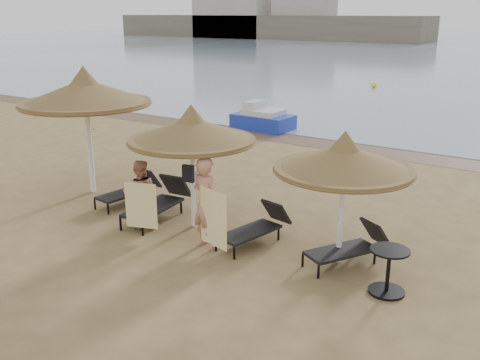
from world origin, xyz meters
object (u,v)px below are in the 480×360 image
object	(u,v)px
person_left	(140,189)
palapa_right	(344,159)
lounger_far_left	(132,189)
lounger_near_left	(160,201)
lounger_near_right	(258,226)
palapa_center	(192,130)
person_right	(206,196)
pedal_boat	(262,119)
palapa_left	(85,93)
lounger_far_right	(351,246)
side_table	(388,272)

from	to	relation	value
person_left	palapa_right	bearing A→B (deg)	154.40
palapa_right	lounger_far_left	size ratio (longest dim) A/B	1.45
palapa_right	lounger_near_left	bearing A→B (deg)	-178.38
lounger_far_left	lounger_near_right	distance (m)	3.91
palapa_right	lounger_near_left	size ratio (longest dim) A/B	1.27
palapa_center	person_right	size ratio (longest dim) A/B	1.25
lounger_near_left	pedal_boat	size ratio (longest dim) A/B	0.83
lounger_far_left	lounger_near_right	world-z (taller)	lounger_near_right
palapa_left	palapa_center	bearing A→B (deg)	-6.13
palapa_center	lounger_far_right	bearing A→B (deg)	3.46
lounger_far_left	palapa_center	bearing A→B (deg)	-3.23
pedal_boat	person_right	bearing A→B (deg)	-61.50
lounger_near_left	side_table	bearing A→B (deg)	-11.51
palapa_center	pedal_boat	distance (m)	10.69
person_right	pedal_boat	distance (m)	11.61
lounger_near_left	palapa_right	bearing A→B (deg)	-4.56
palapa_left	lounger_far_right	distance (m)	7.68
palapa_center	palapa_right	bearing A→B (deg)	2.05
palapa_left	lounger_near_left	world-z (taller)	palapa_left
person_left	pedal_boat	xyz separation A→B (m)	(-3.22, 10.41, -0.48)
lounger_near_right	side_table	xyz separation A→B (m)	(2.95, -0.58, 0.03)
palapa_left	palapa_right	bearing A→B (deg)	-2.23
person_left	lounger_far_right	bearing A→B (deg)	155.08
lounger_far_right	person_left	bearing A→B (deg)	-138.85
palapa_right	lounger_far_right	world-z (taller)	palapa_right
palapa_left	side_table	world-z (taller)	palapa_left
side_table	person_right	size ratio (longest dim) A/B	0.36
palapa_center	person_left	world-z (taller)	palapa_center
palapa_left	lounger_far_left	distance (m)	2.69
palapa_center	lounger_far_right	world-z (taller)	palapa_center
side_table	person_right	distance (m)	3.73
lounger_far_right	palapa_right	bearing A→B (deg)	-126.03
lounger_near_left	lounger_near_right	bearing A→B (deg)	-4.75
lounger_near_right	lounger_near_left	bearing A→B (deg)	-167.14
palapa_left	side_table	bearing A→B (deg)	-6.34
person_right	lounger_far_right	bearing A→B (deg)	-149.10
lounger_near_right	palapa_left	bearing A→B (deg)	-172.19
lounger_near_left	person_right	xyz separation A→B (m)	(1.91, -0.73, 0.70)
person_right	palapa_center	bearing A→B (deg)	-27.15
palapa_left	palapa_center	world-z (taller)	palapa_left
palapa_right	person_left	distance (m)	4.54
lounger_far_left	side_table	size ratio (longest dim) A/B	2.22
lounger_far_right	pedal_boat	size ratio (longest dim) A/B	0.72
palapa_left	lounger_far_right	world-z (taller)	palapa_left
palapa_left	lounger_far_left	bearing A→B (deg)	-0.63
palapa_left	palapa_right	xyz separation A→B (m)	(7.12, -0.28, -0.59)
pedal_boat	lounger_near_left	bearing A→B (deg)	-69.38
lounger_far_right	pedal_boat	distance (m)	12.24
palapa_center	person_right	bearing A→B (deg)	-38.66
lounger_far_right	side_table	distance (m)	1.21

